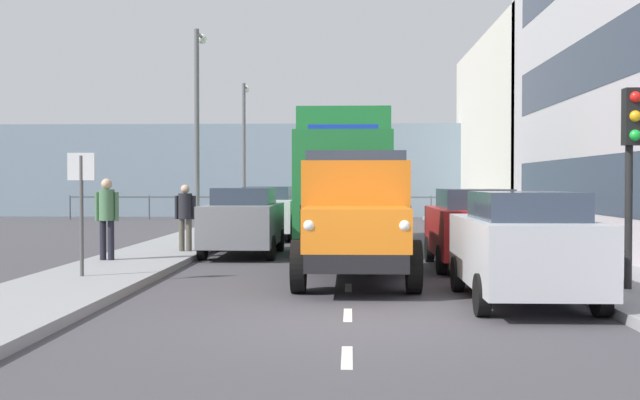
% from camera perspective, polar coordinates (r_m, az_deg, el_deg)
% --- Properties ---
extents(ground_plane, '(80.00, 80.00, 0.00)m').
position_cam_1_polar(ground_plane, '(20.41, 2.12, -3.94)').
color(ground_plane, '#423F44').
extents(sidewalk_left, '(2.27, 38.08, 0.15)m').
position_cam_1_polar(sidewalk_left, '(20.95, 15.28, -3.65)').
color(sidewalk_left, gray).
rests_on(sidewalk_left, ground_plane).
extents(sidewalk_right, '(2.27, 38.08, 0.15)m').
position_cam_1_polar(sidewalk_right, '(20.96, -11.04, -3.62)').
color(sidewalk_right, gray).
rests_on(sidewalk_right, ground_plane).
extents(road_centreline_markings, '(0.12, 32.94, 0.01)m').
position_cam_1_polar(road_centreline_markings, '(19.18, 2.11, -4.27)').
color(road_centreline_markings, silver).
rests_on(road_centreline_markings, ground_plane).
extents(building_far_block, '(7.18, 15.34, 8.37)m').
position_cam_1_polar(building_far_block, '(37.38, 16.92, 4.81)').
color(building_far_block, beige).
rests_on(building_far_block, ground_plane).
extents(sea_horizon, '(80.00, 0.80, 5.00)m').
position_cam_1_polar(sea_horizon, '(42.37, 2.17, 2.16)').
color(sea_horizon, gray).
rests_on(sea_horizon, ground_plane).
extents(seawall_railing, '(28.08, 0.08, 1.20)m').
position_cam_1_polar(seawall_railing, '(38.78, 2.17, -0.10)').
color(seawall_railing, '#4C5156').
rests_on(seawall_railing, ground_plane).
extents(truck_vintage_orange, '(2.17, 5.64, 2.43)m').
position_cam_1_polar(truck_vintage_orange, '(14.48, 2.59, -1.42)').
color(truck_vintage_orange, black).
rests_on(truck_vintage_orange, ground_plane).
extents(lorry_cargo_green, '(2.58, 8.20, 3.87)m').
position_cam_1_polar(lorry_cargo_green, '(22.50, 1.75, 1.84)').
color(lorry_cargo_green, '#1E7033').
rests_on(lorry_cargo_green, ground_plane).
extents(car_silver_kerbside_near, '(1.81, 3.99, 1.72)m').
position_cam_1_polar(car_silver_kerbside_near, '(12.47, 14.47, -3.21)').
color(car_silver_kerbside_near, '#B7BABF').
rests_on(car_silver_kerbside_near, ground_plane).
extents(car_red_kerbside_1, '(1.78, 3.93, 1.72)m').
position_cam_1_polar(car_red_kerbside_1, '(17.34, 10.98, -1.93)').
color(car_red_kerbside_1, '#B21E1E').
rests_on(car_red_kerbside_1, ground_plane).
extents(car_grey_oppositeside_0, '(1.82, 3.97, 1.72)m').
position_cam_1_polar(car_grey_oppositeside_0, '(20.07, -5.55, -1.48)').
color(car_grey_oppositeside_0, slate).
rests_on(car_grey_oppositeside_0, ground_plane).
extents(car_white_oppositeside_1, '(1.89, 4.66, 1.72)m').
position_cam_1_polar(car_white_oppositeside_1, '(26.12, -3.74, -0.82)').
color(car_white_oppositeside_1, white).
rests_on(car_white_oppositeside_1, ground_plane).
extents(pedestrian_by_lamp, '(0.53, 0.34, 1.79)m').
position_cam_1_polar(pedestrian_by_lamp, '(17.91, -15.20, -0.83)').
color(pedestrian_by_lamp, black).
rests_on(pedestrian_by_lamp, sidewalk_right).
extents(pedestrian_couple_b, '(0.53, 0.34, 1.65)m').
position_cam_1_polar(pedestrian_couple_b, '(19.81, -9.74, -0.87)').
color(pedestrian_couple_b, '#4C473D').
rests_on(pedestrian_couple_b, sidewalk_right).
extents(traffic_light_near, '(0.28, 0.41, 3.20)m').
position_cam_1_polar(traffic_light_near, '(13.44, 21.65, 3.80)').
color(traffic_light_near, black).
rests_on(traffic_light_near, sidewalk_left).
extents(lamp_post_promenade, '(0.32, 1.14, 6.54)m').
position_cam_1_polar(lamp_post_promenade, '(25.35, -8.85, 6.21)').
color(lamp_post_promenade, '#59595B').
rests_on(lamp_post_promenade, sidewalk_right).
extents(lamp_post_far, '(0.32, 1.14, 6.21)m').
position_cam_1_polar(lamp_post_far, '(36.08, -5.51, 4.47)').
color(lamp_post_far, '#59595B').
rests_on(lamp_post_far, sidewalk_right).
extents(street_sign, '(0.50, 0.07, 2.25)m').
position_cam_1_polar(street_sign, '(14.96, -16.91, 0.55)').
color(street_sign, '#4C4C4C').
rests_on(street_sign, sidewalk_right).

